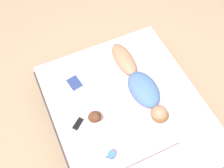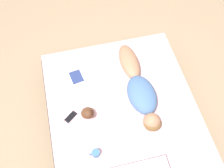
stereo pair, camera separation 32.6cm
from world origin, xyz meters
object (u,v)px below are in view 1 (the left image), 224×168
at_px(cell_phone, 78,124).
at_px(coffee_mug, 111,155).
at_px(person, 140,84).
at_px(open_magazine, 82,79).

bearing_deg(cell_phone, coffee_mug, 163.27).
distance_m(person, cell_phone, 0.89).
relative_size(person, coffee_mug, 10.81).
bearing_deg(person, coffee_mug, 41.89).
bearing_deg(coffee_mug, cell_phone, -68.44).
relative_size(open_magazine, cell_phone, 2.93).
bearing_deg(cell_phone, person, -119.42).
distance_m(open_magazine, coffee_mug, 1.06).
bearing_deg(person, cell_phone, 7.40).
bearing_deg(open_magazine, cell_phone, 54.71).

